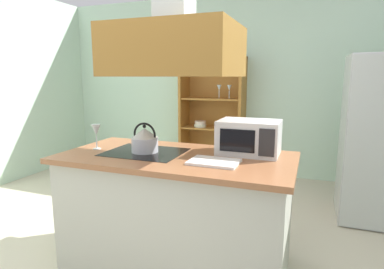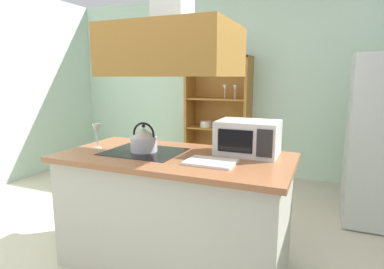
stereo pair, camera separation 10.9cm
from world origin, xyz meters
name	(u,v)px [view 1 (the left image)]	position (x,y,z in m)	size (l,w,h in m)	color
wall_back	(241,86)	(0.00, 3.00, 1.35)	(6.00, 0.12, 2.70)	silver
kitchen_island	(176,210)	(0.09, 0.27, 0.45)	(1.77, 0.90, 0.90)	#B8B7A9
range_hood	(175,36)	(0.09, 0.27, 1.78)	(0.90, 0.70, 1.21)	olive
dish_cabinet	(213,123)	(-0.38, 2.78, 0.79)	(0.96, 0.40, 1.78)	#A46929
kettle	(145,140)	(-0.17, 0.27, 1.00)	(0.21, 0.21, 0.23)	silver
cutting_board	(214,162)	(0.43, 0.15, 0.91)	(0.34, 0.24, 0.02)	white
microwave	(249,137)	(0.60, 0.51, 1.03)	(0.46, 0.35, 0.26)	silver
wine_glass_on_counter	(96,131)	(-0.60, 0.23, 1.05)	(0.08, 0.08, 0.21)	silver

